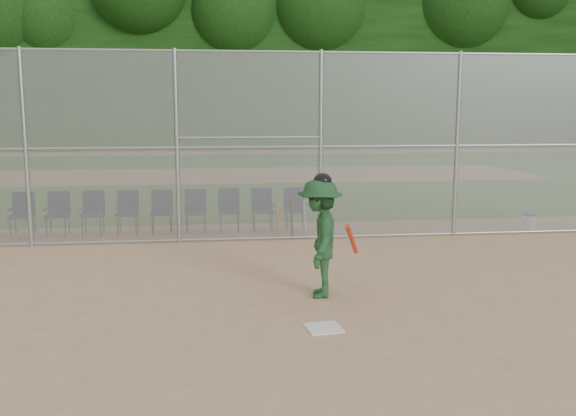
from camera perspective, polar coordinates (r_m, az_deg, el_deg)
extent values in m
plane|color=tan|center=(8.98, 1.95, -9.49)|extent=(100.00, 100.00, 0.00)
plane|color=#2D611D|center=(26.59, -4.03, 2.95)|extent=(100.00, 100.00, 0.00)
plane|color=tan|center=(26.59, -4.03, 2.96)|extent=(24.00, 24.00, 0.00)
cube|color=gray|center=(13.50, -1.28, 5.46)|extent=(16.00, 0.02, 4.00)
cylinder|color=#9EA3A8|center=(13.51, -1.31, 13.74)|extent=(16.00, 0.05, 0.05)
cube|color=black|center=(43.51, -5.28, 12.58)|extent=(80.00, 5.00, 11.00)
cube|color=white|center=(8.47, 3.19, -10.60)|extent=(0.50, 0.50, 0.02)
imported|color=#1C4824|center=(9.63, 2.84, -2.67)|extent=(0.86, 1.26, 1.80)
ellipsoid|color=black|center=(9.49, 2.88, 2.46)|extent=(0.27, 0.30, 0.23)
cylinder|color=red|center=(9.32, 5.69, -2.79)|extent=(0.35, 0.68, 0.57)
cylinder|color=white|center=(15.81, 20.63, -1.24)|extent=(0.30, 0.30, 0.36)
cylinder|color=#243E9E|center=(15.78, 20.67, -0.52)|extent=(0.32, 0.32, 0.05)
cylinder|color=#D84C14|center=(13.94, -0.91, -1.00)|extent=(0.06, 0.33, 0.82)
cylinder|color=black|center=(13.98, 0.31, -0.99)|extent=(0.06, 0.36, 0.82)
cylinder|color=#B2B2B7|center=(14.02, 1.53, -0.98)|extent=(0.06, 0.39, 0.81)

